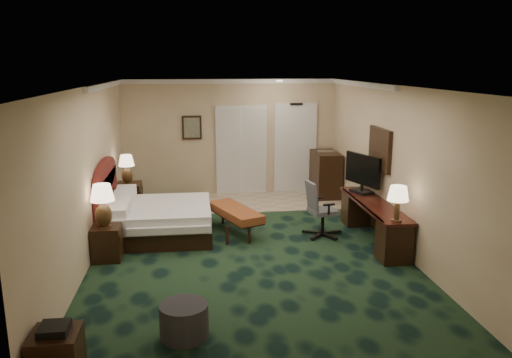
{
  "coord_description": "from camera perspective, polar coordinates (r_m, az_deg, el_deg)",
  "views": [
    {
      "loc": [
        -0.83,
        -7.9,
        3.04
      ],
      "look_at": [
        0.22,
        0.6,
        1.06
      ],
      "focal_mm": 35.0,
      "sensor_mm": 36.0,
      "label": 1
    }
  ],
  "objects": [
    {
      "name": "headboard",
      "position": [
        9.35,
        -16.71,
        -2.04
      ],
      "size": [
        0.12,
        2.0,
        1.4
      ],
      "primitive_type": null,
      "color": "#47160E",
      "rests_on": "ground"
    },
    {
      "name": "ceiling",
      "position": [
        7.96,
        -1.03,
        10.57
      ],
      "size": [
        5.0,
        7.5,
        0.0
      ],
      "primitive_type": "cube",
      "color": "white",
      "rests_on": "wall_back"
    },
    {
      "name": "desk",
      "position": [
        8.99,
        13.24,
        -4.79
      ],
      "size": [
        0.51,
        2.38,
        0.69
      ],
      "primitive_type": "cube",
      "color": "black",
      "rests_on": "ground"
    },
    {
      "name": "nightstand_near",
      "position": [
        8.32,
        -16.62,
        -6.97
      ],
      "size": [
        0.44,
        0.5,
        0.55
      ],
      "primitive_type": "cube",
      "color": "black",
      "rests_on": "ground"
    },
    {
      "name": "wall_art",
      "position": [
        11.7,
        -7.35,
        5.85
      ],
      "size": [
        0.45,
        0.06,
        0.55
      ],
      "primitive_type": "cube",
      "color": "#4A6055",
      "rests_on": "wall_back"
    },
    {
      "name": "side_table",
      "position": [
        5.54,
        -21.81,
        -18.23
      ],
      "size": [
        0.46,
        0.46,
        0.5
      ],
      "primitive_type": "cube",
      "color": "black",
      "rests_on": "ground"
    },
    {
      "name": "tile_patch",
      "position": [
        11.35,
        2.01,
        -2.48
      ],
      "size": [
        3.2,
        1.7,
        0.01
      ],
      "primitive_type": "cube",
      "color": "tan",
      "rests_on": "ground"
    },
    {
      "name": "ottoman",
      "position": [
        5.93,
        -8.21,
        -15.73
      ],
      "size": [
        0.69,
        0.69,
        0.4
      ],
      "primitive_type": "cylinder",
      "rotation": [
        0.0,
        0.0,
        0.28
      ],
      "color": "#292A2D",
      "rests_on": "ground"
    },
    {
      "name": "bed",
      "position": [
        9.17,
        -10.88,
        -4.68
      ],
      "size": [
        1.81,
        1.68,
        0.57
      ],
      "primitive_type": "cube",
      "color": "silver",
      "rests_on": "ground"
    },
    {
      "name": "desk_lamp",
      "position": [
        7.87,
        15.87,
        -2.73
      ],
      "size": [
        0.36,
        0.36,
        0.57
      ],
      "primitive_type": null,
      "rotation": [
        0.0,
        0.0,
        0.13
      ],
      "color": "#301D13",
      "rests_on": "desk"
    },
    {
      "name": "closet_doors",
      "position": [
        11.83,
        -1.69,
        3.34
      ],
      "size": [
        1.2,
        0.06,
        2.1
      ],
      "primitive_type": "cube",
      "color": "beige",
      "rests_on": "ground"
    },
    {
      "name": "desk_chair",
      "position": [
        9.03,
        7.66,
        -3.37
      ],
      "size": [
        0.68,
        0.65,
        1.02
      ],
      "primitive_type": null,
      "rotation": [
        0.0,
        0.0,
        0.17
      ],
      "color": "#48484B",
      "rests_on": "ground"
    },
    {
      "name": "bed_bench",
      "position": [
        9.19,
        -2.38,
        -4.76
      ],
      "size": [
        0.99,
        1.47,
        0.47
      ],
      "primitive_type": "cube",
      "rotation": [
        0.0,
        0.0,
        0.4
      ],
      "color": "brown",
      "rests_on": "ground"
    },
    {
      "name": "lamp_far",
      "position": [
        10.6,
        -14.55,
        1.07
      ],
      "size": [
        0.34,
        0.34,
        0.6
      ],
      "primitive_type": null,
      "rotation": [
        0.0,
        0.0,
        -0.07
      ],
      "color": "#301D13",
      "rests_on": "nightstand_far"
    },
    {
      "name": "crown_molding",
      "position": [
        7.96,
        -1.03,
        10.22
      ],
      "size": [
        5.0,
        7.5,
        0.1
      ],
      "primitive_type": null,
      "color": "white",
      "rests_on": "wall_back"
    },
    {
      "name": "wall_right",
      "position": [
        8.74,
        15.53,
        1.4
      ],
      "size": [
        0.0,
        7.5,
        2.7
      ],
      "primitive_type": "cube",
      "color": "tan",
      "rests_on": "ground"
    },
    {
      "name": "lamp_near",
      "position": [
        8.08,
        -17.08,
        -2.97
      ],
      "size": [
        0.45,
        0.45,
        0.69
      ],
      "primitive_type": null,
      "rotation": [
        0.0,
        0.0,
        0.28
      ],
      "color": "#301D13",
      "rests_on": "nightstand_near"
    },
    {
      "name": "wall_mirror",
      "position": [
        9.24,
        13.97,
        3.36
      ],
      "size": [
        0.05,
        0.95,
        0.75
      ],
      "primitive_type": "cube",
      "color": "white",
      "rests_on": "wall_right"
    },
    {
      "name": "wall_back",
      "position": [
        11.81,
        -2.93,
        4.78
      ],
      "size": [
        5.0,
        0.0,
        2.7
      ],
      "primitive_type": "cube",
      "color": "tan",
      "rests_on": "ground"
    },
    {
      "name": "wall_left",
      "position": [
        8.25,
        -18.53,
        0.53
      ],
      "size": [
        0.0,
        7.5,
        2.7
      ],
      "primitive_type": "cube",
      "color": "tan",
      "rests_on": "ground"
    },
    {
      "name": "wall_front",
      "position": [
        4.56,
        4.05,
        -8.75
      ],
      "size": [
        5.0,
        0.0,
        2.7
      ],
      "primitive_type": "cube",
      "color": "tan",
      "rests_on": "ground"
    },
    {
      "name": "entry_door",
      "position": [
        12.03,
        4.5,
        3.46
      ],
      "size": [
        1.02,
        0.06,
        2.18
      ],
      "primitive_type": "cube",
      "color": "white",
      "rests_on": "ground"
    },
    {
      "name": "minibar",
      "position": [
        11.78,
        7.93,
        0.55
      ],
      "size": [
        0.55,
        0.99,
        1.05
      ],
      "primitive_type": "cube",
      "color": "black",
      "rests_on": "ground"
    },
    {
      "name": "tv",
      "position": [
        9.44,
        12.07,
        0.59
      ],
      "size": [
        0.39,
        0.91,
        0.73
      ],
      "primitive_type": "cube",
      "rotation": [
        0.0,
        0.0,
        0.34
      ],
      "color": "black",
      "rests_on": "desk"
    },
    {
      "name": "floor",
      "position": [
        8.51,
        -0.96,
        -7.91
      ],
      "size": [
        5.0,
        7.5,
        0.0
      ],
      "primitive_type": "cube",
      "color": "black",
      "rests_on": "ground"
    },
    {
      "name": "nightstand_far",
      "position": [
        10.75,
        -14.28,
        -2.1
      ],
      "size": [
        0.5,
        0.57,
        0.62
      ],
      "primitive_type": "cube",
      "color": "black",
      "rests_on": "ground"
    }
  ]
}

